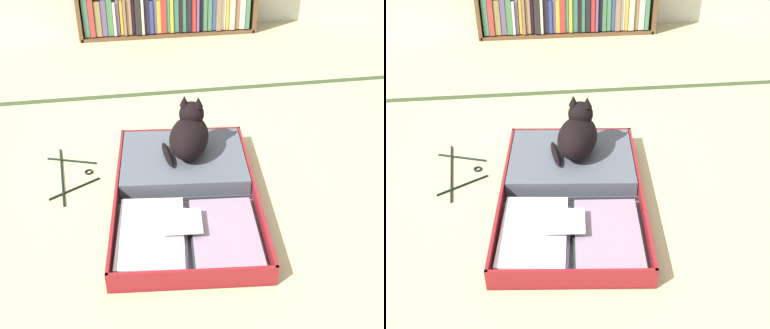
% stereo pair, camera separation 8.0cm
% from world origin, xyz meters
% --- Properties ---
extents(ground_plane, '(10.00, 10.00, 0.00)m').
position_xyz_m(ground_plane, '(0.00, 0.00, 0.00)').
color(ground_plane, '#C2BA89').
extents(tatami_border, '(4.80, 0.05, 0.00)m').
position_xyz_m(tatami_border, '(0.00, 1.21, 0.00)').
color(tatami_border, '#384928').
rests_on(tatami_border, ground_plane).
extents(open_suitcase, '(0.69, 1.02, 0.09)m').
position_xyz_m(open_suitcase, '(-0.03, 0.21, 0.04)').
color(open_suitcase, maroon).
rests_on(open_suitcase, ground_plane).
extents(black_cat, '(0.26, 0.31, 0.27)m').
position_xyz_m(black_cat, '(0.02, 0.39, 0.19)').
color(black_cat, black).
rests_on(black_cat, open_suitcase).
extents(clothes_hanger, '(0.26, 0.46, 0.01)m').
position_xyz_m(clothes_hanger, '(-0.54, 0.42, 0.01)').
color(clothes_hanger, black).
rests_on(clothes_hanger, ground_plane).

